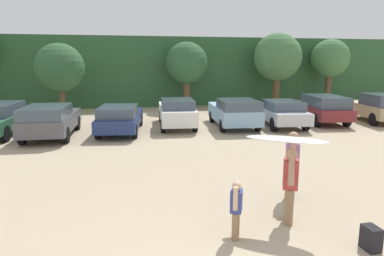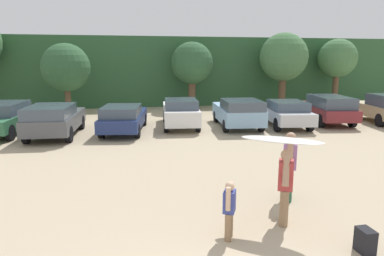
% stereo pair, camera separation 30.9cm
% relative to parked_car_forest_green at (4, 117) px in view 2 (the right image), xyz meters
% --- Properties ---
extents(hillside_ridge, '(108.00, 12.00, 5.06)m').
position_rel_parked_car_forest_green_xyz_m(hillside_ridge, '(6.24, 14.04, 1.73)').
color(hillside_ridge, '#2D5633').
rests_on(hillside_ridge, ground_plane).
extents(tree_center_right, '(2.95, 2.95, 4.42)m').
position_rel_parked_car_forest_green_xyz_m(tree_center_right, '(2.09, 5.41, 2.13)').
color(tree_center_right, brown).
rests_on(tree_center_right, ground_plane).
extents(tree_far_right, '(2.89, 2.89, 4.64)m').
position_rel_parked_car_forest_green_xyz_m(tree_far_right, '(10.22, 6.55, 2.35)').
color(tree_far_right, brown).
rests_on(tree_far_right, ground_plane).
extents(tree_center, '(3.41, 3.41, 5.31)m').
position_rel_parked_car_forest_green_xyz_m(tree_center, '(16.82, 6.19, 2.77)').
color(tree_center, brown).
rests_on(tree_center, ground_plane).
extents(tree_center_left, '(2.84, 2.84, 4.95)m').
position_rel_parked_car_forest_green_xyz_m(tree_center_left, '(21.33, 6.52, 2.68)').
color(tree_center_left, brown).
rests_on(tree_center_left, ground_plane).
extents(parked_car_forest_green, '(2.15, 4.47, 1.46)m').
position_rel_parked_car_forest_green_xyz_m(parked_car_forest_green, '(0.00, 0.00, 0.00)').
color(parked_car_forest_green, '#2D6642').
rests_on(parked_car_forest_green, ground_plane).
extents(parked_car_dark_gray, '(2.19, 4.47, 1.49)m').
position_rel_parked_car_forest_green_xyz_m(parked_car_dark_gray, '(2.41, -1.05, 0.01)').
color(parked_car_dark_gray, '#4C4F54').
rests_on(parked_car_dark_gray, ground_plane).
extents(parked_car_navy, '(2.48, 4.81, 1.33)m').
position_rel_parked_car_forest_green_xyz_m(parked_car_navy, '(5.45, -0.61, -0.09)').
color(parked_car_navy, navy).
rests_on(parked_car_navy, ground_plane).
extents(parked_car_white, '(2.15, 4.58, 1.48)m').
position_rel_parked_car_forest_green_xyz_m(parked_car_white, '(8.34, 0.17, -0.01)').
color(parked_car_white, white).
rests_on(parked_car_white, ground_plane).
extents(parked_car_sky_blue, '(2.32, 4.36, 1.49)m').
position_rel_parked_car_forest_green_xyz_m(parked_car_sky_blue, '(11.21, -0.58, -0.00)').
color(parked_car_sky_blue, '#84ADD1').
rests_on(parked_car_sky_blue, ground_plane).
extents(parked_car_silver, '(2.34, 4.57, 1.37)m').
position_rel_parked_car_forest_green_xyz_m(parked_car_silver, '(13.68, -0.79, -0.06)').
color(parked_car_silver, silver).
rests_on(parked_car_silver, ground_plane).
extents(parked_car_maroon, '(2.53, 4.92, 1.52)m').
position_rel_parked_car_forest_green_xyz_m(parked_car_maroon, '(16.38, -0.28, 0.03)').
color(parked_car_maroon, maroon).
rests_on(parked_car_maroon, ground_plane).
extents(person_adult, '(0.48, 0.78, 1.63)m').
position_rel_parked_car_forest_green_xyz_m(person_adult, '(8.72, -10.91, 0.12)').
color(person_adult, '#8C6B4C').
rests_on(person_adult, ground_plane).
extents(person_child, '(0.32, 0.42, 1.16)m').
position_rel_parked_car_forest_green_xyz_m(person_child, '(7.38, -11.31, -0.14)').
color(person_child, '#8C6B4C').
rests_on(person_child, ground_plane).
extents(person_companion, '(0.47, 0.76, 1.71)m').
position_rel_parked_car_forest_green_xyz_m(person_companion, '(9.40, -9.74, 0.17)').
color(person_companion, '#26593F').
rests_on(person_companion, ground_plane).
extents(surfboard_white, '(1.69, 1.33, 0.09)m').
position_rel_parked_car_forest_green_xyz_m(surfboard_white, '(8.66, -10.77, 1.00)').
color(surfboard_white, white).
extents(backpack_dropped, '(0.24, 0.34, 0.45)m').
position_rel_parked_car_forest_green_xyz_m(backpack_dropped, '(9.65, -12.27, -0.57)').
color(backpack_dropped, black).
rests_on(backpack_dropped, ground_plane).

